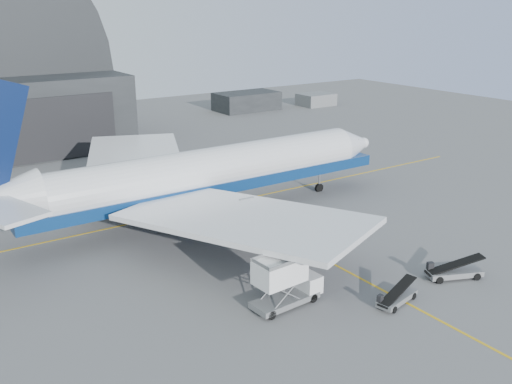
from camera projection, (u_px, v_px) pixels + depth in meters
ground at (333, 264)px, 52.16m from camera, size 200.00×200.00×0.00m
taxi_lines at (255, 222)px, 62.10m from camera, size 80.00×42.12×0.02m
distant_bldg_a at (247, 110)px, 129.04m from camera, size 14.00×8.00×4.00m
distant_bldg_b at (316, 105)px, 135.00m from camera, size 8.00×6.00×2.80m
airliner at (197, 175)px, 61.65m from camera, size 51.30×49.75×18.00m
catering_truck at (285, 282)px, 44.25m from camera, size 6.07×2.59×4.09m
pushback_tug at (308, 238)px, 56.06m from camera, size 4.70×3.28×2.00m
belt_loader_a at (396, 297)px, 45.11m from camera, size 4.46×2.23×1.66m
belt_loader_b at (453, 271)px, 49.31m from camera, size 5.12×3.40×1.95m
traffic_cone at (318, 258)px, 52.66m from camera, size 0.37×0.37×0.54m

